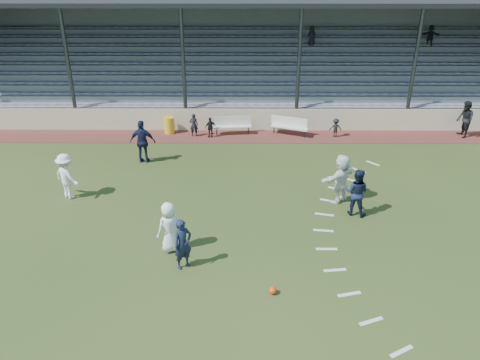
% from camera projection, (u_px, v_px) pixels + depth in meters
% --- Properties ---
extents(ground, '(90.00, 90.00, 0.00)m').
position_uv_depth(ground, '(240.00, 249.00, 15.30)').
color(ground, '#2C3B18').
rests_on(ground, ground).
extents(cinder_track, '(34.00, 2.00, 0.02)m').
position_uv_depth(cinder_track, '(241.00, 136.00, 24.75)').
color(cinder_track, '#522420').
rests_on(cinder_track, ground).
extents(retaining_wall, '(34.00, 0.18, 1.20)m').
position_uv_depth(retaining_wall, '(241.00, 119.00, 25.44)').
color(retaining_wall, beige).
rests_on(retaining_wall, ground).
extents(bench_left, '(2.03, 0.68, 0.95)m').
position_uv_depth(bench_left, '(233.00, 124.00, 24.86)').
color(bench_left, beige).
rests_on(bench_left, cinder_track).
extents(bench_right, '(2.00, 1.21, 0.95)m').
position_uv_depth(bench_right, '(289.00, 124.00, 24.75)').
color(bench_right, beige).
rests_on(bench_right, cinder_track).
extents(trash_bin, '(0.55, 0.55, 0.87)m').
position_uv_depth(trash_bin, '(169.00, 125.00, 25.03)').
color(trash_bin, gold).
rests_on(trash_bin, cinder_track).
extents(football, '(0.23, 0.23, 0.23)m').
position_uv_depth(football, '(273.00, 290.00, 13.23)').
color(football, red).
rests_on(football, ground).
extents(player_white_lead, '(0.99, 0.94, 1.71)m').
position_uv_depth(player_white_lead, '(170.00, 227.00, 14.90)').
color(player_white_lead, white).
rests_on(player_white_lead, ground).
extents(player_navy_lead, '(0.71, 0.68, 1.64)m').
position_uv_depth(player_navy_lead, '(183.00, 244.00, 14.08)').
color(player_navy_lead, '#131B35').
rests_on(player_navy_lead, ground).
extents(player_navy_mid, '(1.08, 0.98, 1.80)m').
position_uv_depth(player_navy_mid, '(356.00, 192.00, 16.98)').
color(player_navy_mid, '#131B35').
rests_on(player_navy_mid, ground).
extents(player_white_wing, '(1.37, 1.23, 1.85)m').
position_uv_depth(player_white_wing, '(67.00, 176.00, 18.16)').
color(player_white_wing, white).
rests_on(player_white_wing, ground).
extents(player_navy_wing, '(1.20, 0.56, 2.00)m').
position_uv_depth(player_navy_wing, '(143.00, 142.00, 21.30)').
color(player_navy_wing, '#131B35').
rests_on(player_navy_wing, ground).
extents(player_white_back, '(1.75, 1.61, 1.95)m').
position_uv_depth(player_white_back, '(341.00, 178.00, 17.86)').
color(player_white_back, white).
rests_on(player_white_back, ground).
extents(official, '(0.74, 0.94, 1.91)m').
position_uv_depth(official, '(465.00, 119.00, 24.28)').
color(official, black).
rests_on(official, cinder_track).
extents(sub_left_near, '(0.45, 0.30, 1.23)m').
position_uv_depth(sub_left_near, '(194.00, 125.00, 24.52)').
color(sub_left_near, black).
rests_on(sub_left_near, cinder_track).
extents(sub_left_far, '(0.68, 0.50, 1.07)m').
position_uv_depth(sub_left_far, '(210.00, 127.00, 24.41)').
color(sub_left_far, black).
rests_on(sub_left_far, cinder_track).
extents(sub_right, '(0.65, 0.38, 1.00)m').
position_uv_depth(sub_right, '(335.00, 128.00, 24.48)').
color(sub_right, black).
rests_on(sub_right, cinder_track).
extents(grandstand, '(34.60, 9.00, 6.61)m').
position_uv_depth(grandstand, '(241.00, 71.00, 28.99)').
color(grandstand, gray).
rests_on(grandstand, ground).
extents(penalty_arc, '(3.89, 14.63, 0.01)m').
position_uv_depth(penalty_arc, '(365.00, 249.00, 15.28)').
color(penalty_arc, silver).
rests_on(penalty_arc, ground).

